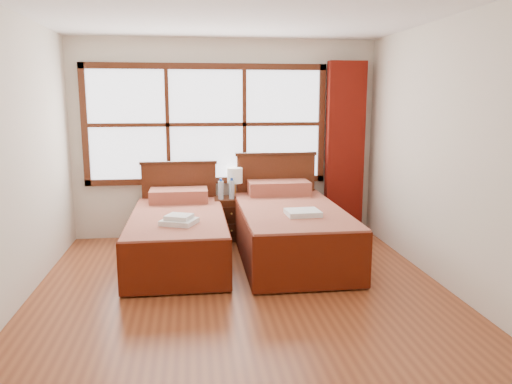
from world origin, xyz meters
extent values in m
plane|color=brown|center=(0.00, 0.00, 0.00)|extent=(4.50, 4.50, 0.00)
plane|color=white|center=(0.00, 0.00, 2.60)|extent=(4.50, 4.50, 0.00)
plane|color=silver|center=(0.00, 2.25, 1.30)|extent=(4.00, 0.00, 4.00)
plane|color=silver|center=(-2.00, 0.00, 1.30)|extent=(0.00, 4.50, 4.50)
plane|color=silver|center=(2.00, 0.00, 1.30)|extent=(0.00, 4.50, 4.50)
cube|color=white|center=(-0.25, 2.22, 1.50)|extent=(3.00, 0.02, 1.40)
cube|color=#4B2110|center=(-0.25, 2.20, 0.76)|extent=(3.16, 0.06, 0.08)
cube|color=#4B2110|center=(-0.25, 2.20, 2.24)|extent=(3.16, 0.06, 0.08)
cube|color=#4B2110|center=(-1.79, 2.20, 1.50)|extent=(0.08, 0.06, 1.56)
cube|color=#4B2110|center=(1.29, 2.20, 1.50)|extent=(0.08, 0.06, 1.56)
cube|color=#4B2110|center=(-0.75, 2.20, 1.50)|extent=(0.05, 0.05, 1.40)
cube|color=#4B2110|center=(0.25, 2.20, 1.50)|extent=(0.05, 0.05, 1.40)
cube|color=#4B2110|center=(-0.25, 2.20, 1.50)|extent=(3.00, 0.05, 0.05)
cube|color=maroon|center=(1.60, 2.11, 1.17)|extent=(0.50, 0.16, 2.30)
cube|color=#38180B|center=(-0.62, 1.13, 0.15)|extent=(0.92, 1.84, 0.30)
cube|color=maroon|center=(-0.62, 1.13, 0.43)|extent=(1.03, 2.04, 0.25)
cube|color=#5A1909|center=(-1.14, 1.13, 0.28)|extent=(0.03, 2.04, 0.51)
cube|color=#5A1909|center=(-0.11, 1.13, 0.28)|extent=(0.03, 2.04, 0.51)
cube|color=#5A1909|center=(-0.62, 0.11, 0.28)|extent=(1.03, 0.03, 0.51)
cube|color=maroon|center=(-0.62, 1.87, 0.63)|extent=(0.72, 0.42, 0.16)
cube|color=#4B2110|center=(-0.62, 2.14, 0.50)|extent=(0.96, 0.06, 1.00)
cube|color=#38180B|center=(-0.62, 2.14, 1.01)|extent=(1.00, 0.08, 0.04)
cube|color=#38180B|center=(0.67, 1.13, 0.16)|extent=(1.01, 2.02, 0.33)
cube|color=maroon|center=(0.67, 1.13, 0.47)|extent=(1.13, 2.24, 0.27)
cube|color=#5A1909|center=(0.10, 1.13, 0.30)|extent=(0.03, 2.24, 0.56)
cube|color=#5A1909|center=(1.23, 1.13, 0.30)|extent=(0.03, 2.24, 0.56)
cube|color=#5A1909|center=(0.67, 0.02, 0.30)|extent=(1.13, 0.03, 0.56)
cube|color=maroon|center=(0.67, 1.94, 0.69)|extent=(0.79, 0.46, 0.18)
cube|color=#4B2110|center=(0.67, 2.14, 0.55)|extent=(1.05, 0.06, 1.10)
cube|color=#38180B|center=(0.67, 2.14, 1.11)|extent=(1.10, 0.08, 0.04)
cube|color=#4B2110|center=(0.04, 2.00, 0.28)|extent=(0.42, 0.37, 0.56)
cube|color=#38180B|center=(0.04, 1.80, 0.17)|extent=(0.37, 0.02, 0.17)
cube|color=#38180B|center=(0.04, 1.80, 0.39)|extent=(0.37, 0.02, 0.17)
sphere|color=#B5883D|center=(0.04, 1.78, 0.17)|extent=(0.03, 0.03, 0.03)
sphere|color=#B5883D|center=(0.04, 1.78, 0.39)|extent=(0.03, 0.03, 0.03)
cube|color=white|center=(-0.59, 0.69, 0.58)|extent=(0.42, 0.40, 0.05)
cube|color=white|center=(-0.59, 0.69, 0.63)|extent=(0.32, 0.30, 0.05)
cube|color=white|center=(0.72, 0.71, 0.63)|extent=(0.37, 0.33, 0.06)
cylinder|color=gold|center=(0.10, 2.04, 0.57)|extent=(0.12, 0.12, 0.02)
cylinder|color=gold|center=(0.10, 2.04, 0.66)|extent=(0.03, 0.03, 0.17)
cylinder|color=silver|center=(0.10, 2.04, 0.84)|extent=(0.20, 0.20, 0.20)
cylinder|color=#AAC7DA|center=(-0.09, 1.92, 0.68)|extent=(0.07, 0.07, 0.24)
cylinder|color=#1742AF|center=(-0.09, 1.92, 0.81)|extent=(0.03, 0.03, 0.03)
cylinder|color=#AAC7DA|center=(0.05, 1.93, 0.68)|extent=(0.07, 0.07, 0.24)
cylinder|color=#1742AF|center=(0.05, 1.93, 0.81)|extent=(0.03, 0.03, 0.03)
camera|label=1|loc=(-0.45, -4.39, 1.83)|focal=35.00mm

